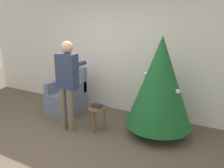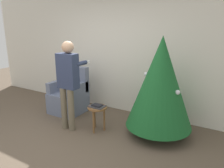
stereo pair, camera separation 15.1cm
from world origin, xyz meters
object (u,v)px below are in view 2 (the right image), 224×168
christmas_tree (160,83)px  person_standing (68,78)px  side_stool (97,111)px  armchair (69,96)px

christmas_tree → person_standing: (-1.58, -0.64, 0.02)m
christmas_tree → side_stool: size_ratio=3.73×
armchair → person_standing: (0.59, -0.66, 0.66)m
armchair → christmas_tree: bearing=-0.5°
person_standing → side_stool: person_standing is taller
christmas_tree → armchair: christmas_tree is taller
person_standing → side_stool: size_ratio=3.49×
christmas_tree → armchair: (-2.17, 0.02, -0.64)m
side_stool → person_standing: bearing=-160.3°
armchair → side_stool: (1.12, -0.47, 0.03)m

